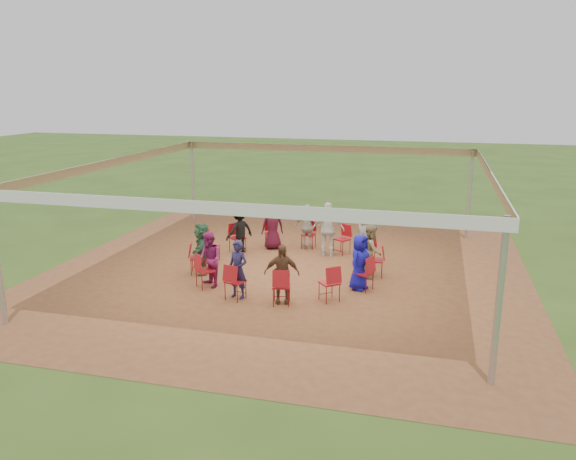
% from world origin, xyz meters
% --- Properties ---
extents(ground, '(80.00, 80.00, 0.00)m').
position_xyz_m(ground, '(0.00, 0.00, 0.00)').
color(ground, '#36561A').
rests_on(ground, ground).
extents(dirt_patch, '(13.00, 13.00, 0.00)m').
position_xyz_m(dirt_patch, '(0.00, 0.00, 0.01)').
color(dirt_patch, brown).
rests_on(dirt_patch, ground).
extents(tent, '(10.33, 10.33, 3.00)m').
position_xyz_m(tent, '(0.00, 0.00, 2.37)').
color(tent, '#B2B2B7').
rests_on(tent, ground).
extents(chair_0, '(0.48, 0.46, 0.90)m').
position_xyz_m(chair_0, '(2.42, 0.22, 0.45)').
color(chair_0, '#A6131B').
rests_on(chair_0, ground).
extents(chair_1, '(0.60, 0.59, 0.90)m').
position_xyz_m(chair_1, '(2.05, 1.32, 0.45)').
color(chair_1, '#A6131B').
rests_on(chair_1, ground).
extents(chair_2, '(0.58, 0.59, 0.90)m').
position_xyz_m(chair_2, '(1.20, 2.12, 0.45)').
color(chair_2, '#A6131B').
rests_on(chair_2, ground).
extents(chair_3, '(0.43, 0.45, 0.90)m').
position_xyz_m(chair_3, '(0.07, 2.43, 0.45)').
color(chair_3, '#A6131B').
rests_on(chair_3, ground).
extents(chair_4, '(0.57, 0.58, 0.90)m').
position_xyz_m(chair_4, '(-1.06, 2.19, 0.45)').
color(chair_4, '#A6131B').
rests_on(chair_4, ground).
extents(chair_5, '(0.60, 0.60, 0.90)m').
position_xyz_m(chair_5, '(-1.96, 1.44, 0.45)').
color(chair_5, '#A6131B').
rests_on(chair_5, ground).
extents(chair_6, '(0.50, 0.48, 0.90)m').
position_xyz_m(chair_6, '(-2.41, 0.37, 0.45)').
color(chair_6, '#A6131B').
rests_on(chair_6, ground).
extents(chair_7, '(0.55, 0.54, 0.90)m').
position_xyz_m(chair_7, '(-2.30, -0.79, 0.45)').
color(chair_7, '#A6131B').
rests_on(chair_7, ground).
extents(chair_8, '(0.61, 0.61, 0.90)m').
position_xyz_m(chair_8, '(-1.67, -1.77, 0.45)').
color(chair_8, '#A6131B').
rests_on(chair_8, ground).
extents(chair_9, '(0.52, 0.54, 0.90)m').
position_xyz_m(chair_9, '(-0.66, -2.34, 0.45)').
color(chair_9, '#A6131B').
rests_on(chair_9, ground).
extents(chair_10, '(0.50, 0.52, 0.90)m').
position_xyz_m(chair_10, '(0.51, -2.38, 0.45)').
color(chair_10, '#A6131B').
rests_on(chair_10, ground).
extents(chair_11, '(0.60, 0.61, 0.90)m').
position_xyz_m(chair_11, '(1.56, -1.87, 0.45)').
color(chair_11, '#A6131B').
rests_on(chair_11, ground).
extents(chair_12, '(0.57, 0.56, 0.90)m').
position_xyz_m(chair_12, '(2.25, -0.93, 0.45)').
color(chair_12, '#A6131B').
rests_on(chair_12, ground).
extents(person_seated_0, '(0.46, 0.73, 1.44)m').
position_xyz_m(person_seated_0, '(2.31, 0.21, 0.72)').
color(person_seated_0, '#8B7D57').
rests_on(person_seated_0, ground).
extents(person_seated_1, '(0.57, 0.63, 1.44)m').
position_xyz_m(person_seated_1, '(1.94, 1.26, 0.72)').
color(person_seated_1, gray).
rests_on(person_seated_1, ground).
extents(person_seated_2, '(0.85, 0.46, 1.44)m').
position_xyz_m(person_seated_2, '(0.07, 2.31, 0.72)').
color(person_seated_2, '#BBB5A7').
rests_on(person_seated_2, ground).
extents(person_seated_3, '(0.80, 0.66, 1.44)m').
position_xyz_m(person_seated_3, '(-1.01, 2.08, 0.72)').
color(person_seated_3, '#3F0D1D').
rests_on(person_seated_3, ground).
extents(person_seated_4, '(0.92, 1.02, 1.44)m').
position_xyz_m(person_seated_4, '(-1.86, 1.37, 0.72)').
color(person_seated_4, black).
rests_on(person_seated_4, ground).
extents(person_seated_5, '(0.90, 1.42, 1.44)m').
position_xyz_m(person_seated_5, '(-2.19, -0.75, 0.72)').
color(person_seated_5, '#295235').
rests_on(person_seated_5, ground).
extents(person_seated_6, '(0.78, 0.77, 1.44)m').
position_xyz_m(person_seated_6, '(-1.59, -1.68, 0.72)').
color(person_seated_6, '#881F61').
rests_on(person_seated_6, ground).
extents(person_seated_7, '(0.60, 0.47, 1.44)m').
position_xyz_m(person_seated_7, '(-0.62, -2.23, 0.72)').
color(person_seated_7, '#201C43').
rests_on(person_seated_7, ground).
extents(person_seated_8, '(0.91, 0.60, 1.44)m').
position_xyz_m(person_seated_8, '(0.48, -2.26, 0.72)').
color(person_seated_8, brown).
rests_on(person_seated_8, ground).
extents(person_seated_9, '(0.63, 0.80, 1.44)m').
position_xyz_m(person_seated_9, '(2.14, -0.89, 0.72)').
color(person_seated_9, '#1513A5').
rests_on(person_seated_9, ground).
extents(standing_person, '(1.00, 0.55, 1.66)m').
position_xyz_m(standing_person, '(0.84, 1.74, 0.84)').
color(standing_person, silver).
rests_on(standing_person, ground).
extents(cable_coil, '(0.38, 0.38, 0.03)m').
position_xyz_m(cable_coil, '(-0.20, -0.01, 0.02)').
color(cable_coil, black).
rests_on(cable_coil, ground).
extents(laptop, '(0.30, 0.37, 0.24)m').
position_xyz_m(laptop, '(2.15, 0.19, 0.68)').
color(laptop, '#B7B7BC').
rests_on(laptop, ground).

